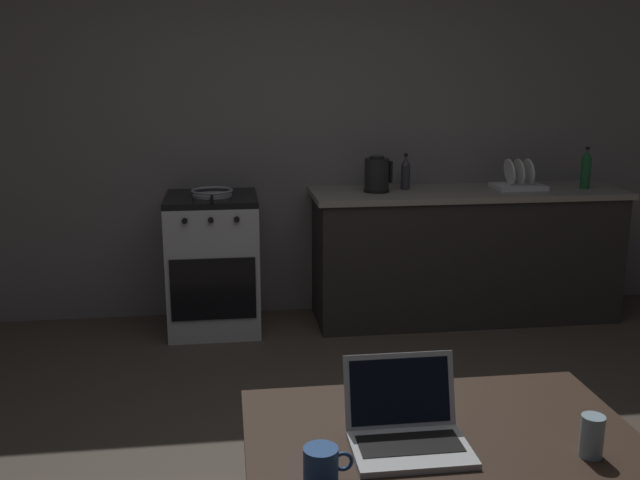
{
  "coord_description": "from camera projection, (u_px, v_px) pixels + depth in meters",
  "views": [
    {
      "loc": [
        -0.46,
        -2.72,
        1.74
      ],
      "look_at": [
        0.0,
        0.74,
        0.9
      ],
      "focal_mm": 40.29,
      "sensor_mm": 36.0,
      "label": 1
    }
  ],
  "objects": [
    {
      "name": "dish_rack",
      "position": [
        518.0,
        182.0,
        4.99
      ],
      "size": [
        0.34,
        0.26,
        0.21
      ],
      "color": "silver",
      "rests_on": "kitchen_counter"
    },
    {
      "name": "stove_oven",
      "position": [
        213.0,
        263.0,
        4.83
      ],
      "size": [
        0.6,
        0.62,
        0.92
      ],
      "color": "#B7BABF",
      "rests_on": "ground_plane"
    },
    {
      "name": "coffee_mug",
      "position": [
        322.0,
        465.0,
        1.8
      ],
      "size": [
        0.13,
        0.09,
        0.09
      ],
      "color": "#264C8C",
      "rests_on": "dining_table"
    },
    {
      "name": "kitchen_counter",
      "position": [
        465.0,
        254.0,
        5.06
      ],
      "size": [
        2.16,
        0.64,
        0.92
      ],
      "color": "#282623",
      "rests_on": "ground_plane"
    },
    {
      "name": "back_wall",
      "position": [
        332.0,
        116.0,
        5.06
      ],
      "size": [
        6.4,
        0.1,
        2.81
      ],
      "primitive_type": "cube",
      "color": "slate",
      "rests_on": "ground_plane"
    },
    {
      "name": "frying_pan",
      "position": [
        212.0,
        193.0,
        4.7
      ],
      "size": [
        0.28,
        0.45,
        0.05
      ],
      "color": "gray",
      "rests_on": "stove_oven"
    },
    {
      "name": "electric_kettle",
      "position": [
        377.0,
        175.0,
        4.84
      ],
      "size": [
        0.19,
        0.17,
        0.24
      ],
      "color": "black",
      "rests_on": "kitchen_counter"
    },
    {
      "name": "bottle",
      "position": [
        586.0,
        169.0,
        4.98
      ],
      "size": [
        0.07,
        0.07,
        0.29
      ],
      "color": "#19592D",
      "rests_on": "kitchen_counter"
    },
    {
      "name": "laptop",
      "position": [
        407.0,
        429.0,
        1.97
      ],
      "size": [
        0.32,
        0.28,
        0.22
      ],
      "rotation": [
        0.0,
        0.0,
        -0.23
      ],
      "color": "silver",
      "rests_on": "dining_table"
    },
    {
      "name": "dining_table",
      "position": [
        448.0,
        469.0,
        2.0
      ],
      "size": [
        1.12,
        0.84,
        0.73
      ],
      "color": "#332319",
      "rests_on": "ground_plane"
    },
    {
      "name": "drinking_glass",
      "position": [
        592.0,
        436.0,
        1.91
      ],
      "size": [
        0.06,
        0.06,
        0.12
      ],
      "color": "#99B7C6",
      "rests_on": "dining_table"
    },
    {
      "name": "bottle_b",
      "position": [
        405.0,
        173.0,
        4.95
      ],
      "size": [
        0.06,
        0.06,
        0.25
      ],
      "color": "#2D2D33",
      "rests_on": "kitchen_counter"
    }
  ]
}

